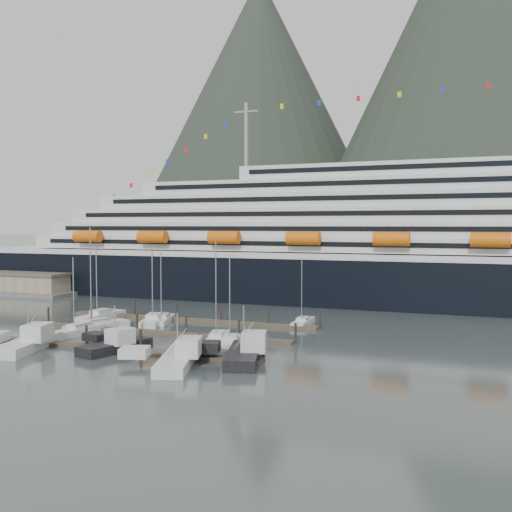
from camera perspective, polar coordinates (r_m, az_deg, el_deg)
The scene contains 19 objects.
ground at distance 92.26m, azimuth -8.43°, elevation -7.84°, with size 1600.00×1600.00×0.00m, color #3F4A4B.
mountains at distance 682.70m, azimuth 22.59°, elevation 15.13°, with size 870.00×440.00×420.00m.
cruise_ship at distance 134.26m, azimuth 15.03°, elevation 0.66°, with size 210.00×30.40×50.30m.
warehouse at distance 168.92m, azimuth -22.56°, elevation -2.34°, with size 46.00×20.00×5.80m.
dock_near at distance 86.69m, azimuth -14.63°, elevation -8.40°, with size 48.18×2.28×3.20m.
dock_mid at distance 97.27m, azimuth -10.05°, elevation -7.10°, with size 48.18×2.28×3.20m.
dock_far at distance 108.38m, azimuth -6.41°, elevation -6.03°, with size 48.18×2.28×3.20m.
sailboat_a at distance 99.45m, azimuth -16.56°, elevation -6.89°, with size 3.54×9.83×12.72m.
sailboat_b at distance 103.02m, azimuth -14.89°, elevation -6.50°, with size 6.46×11.56×17.38m.
sailboat_c at distance 106.56m, azimuth -9.68°, elevation -6.14°, with size 6.19×11.24×13.65m.
sailboat_d at distance 89.41m, azimuth -3.71°, elevation -7.88°, with size 5.31×10.71×15.66m.
sailboat_e at distance 113.90m, azimuth -14.55°, elevation -5.61°, with size 3.34×11.38×14.20m.
sailboat_f at distance 107.37m, azimuth -8.89°, elevation -6.07°, with size 5.28×9.58×13.60m.
sailboat_g at distance 104.28m, azimuth 4.48°, elevation -6.34°, with size 2.72×9.11×12.02m.
sailboat_h at distance 86.40m, azimuth -2.48°, elevation -8.26°, with size 5.69×9.32×13.56m.
trawler_a at distance 89.51m, azimuth -20.96°, elevation -7.72°, with size 10.84×14.34×7.62m.
trawler_b at distance 84.68m, azimuth -13.33°, elevation -8.25°, with size 8.92×11.24×6.95m.
trawler_c at distance 75.17m, azimuth -7.61°, elevation -9.61°, with size 11.19×14.42×7.16m.
trawler_d at distance 76.97m, azimuth -1.29°, elevation -9.25°, with size 10.71×13.57×7.77m.
Camera 1 is at (45.62, -78.30, 17.29)m, focal length 42.00 mm.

